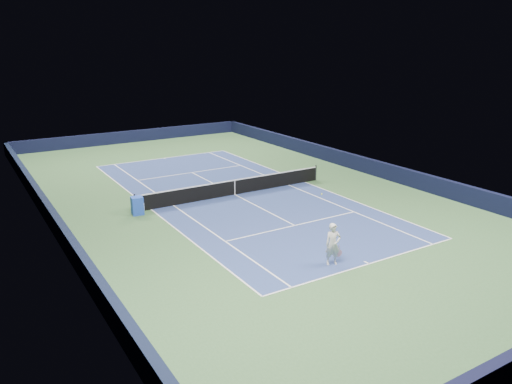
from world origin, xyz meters
TOP-DOWN VIEW (x-y plane):
  - ground at (0.00, 0.00)m, footprint 40.00×40.00m
  - wall_far at (0.00, 19.82)m, footprint 22.00×0.35m
  - wall_right at (10.82, 0.00)m, footprint 0.35×40.00m
  - wall_left at (-10.82, 0.00)m, footprint 0.35×40.00m
  - court_surface at (0.00, 0.00)m, footprint 10.97×23.77m
  - baseline_far at (0.00, 11.88)m, footprint 10.97×0.08m
  - baseline_near at (0.00, -11.88)m, footprint 10.97×0.08m
  - sideline_doubles_right at (5.49, 0.00)m, footprint 0.08×23.77m
  - sideline_doubles_left at (-5.49, 0.00)m, footprint 0.08×23.77m
  - sideline_singles_right at (4.12, 0.00)m, footprint 0.08×23.77m
  - sideline_singles_left at (-4.12, 0.00)m, footprint 0.08×23.77m
  - service_line_far at (0.00, 6.40)m, footprint 8.23×0.08m
  - service_line_near at (0.00, -6.40)m, footprint 8.23×0.08m
  - center_service_line at (0.00, 0.00)m, footprint 0.08×12.80m
  - center_mark_far at (0.00, 11.73)m, footprint 0.08×0.30m
  - center_mark_near at (0.00, -11.73)m, footprint 0.08×0.30m
  - tennis_net at (0.00, 0.00)m, footprint 12.90×0.10m
  - sponsor_cube at (-6.40, -0.39)m, footprint 0.68×0.63m
  - tennis_player at (-1.38, -11.06)m, footprint 0.88×1.36m

SIDE VIEW (x-z plane):
  - ground at x=0.00m, z-range 0.00..0.00m
  - court_surface at x=0.00m, z-range 0.00..0.01m
  - baseline_far at x=0.00m, z-range 0.01..0.01m
  - baseline_near at x=0.00m, z-range 0.01..0.01m
  - sideline_doubles_right at x=5.49m, z-range 0.01..0.01m
  - sideline_doubles_left at x=-5.49m, z-range 0.01..0.01m
  - sideline_singles_right at x=4.12m, z-range 0.01..0.01m
  - sideline_singles_left at x=-4.12m, z-range 0.01..0.01m
  - service_line_far at x=0.00m, z-range 0.01..0.01m
  - service_line_near at x=0.00m, z-range 0.01..0.01m
  - center_service_line at x=0.00m, z-range 0.01..0.01m
  - center_mark_far at x=0.00m, z-range 0.01..0.01m
  - center_mark_near at x=0.00m, z-range 0.01..0.01m
  - tennis_net at x=0.00m, z-range -0.03..1.04m
  - sponsor_cube at x=-6.40m, z-range 0.00..1.01m
  - wall_far at x=0.00m, z-range 0.00..1.10m
  - wall_right at x=10.82m, z-range 0.00..1.10m
  - wall_left at x=-10.82m, z-range 0.00..1.10m
  - tennis_player at x=-1.38m, z-range -0.53..2.39m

